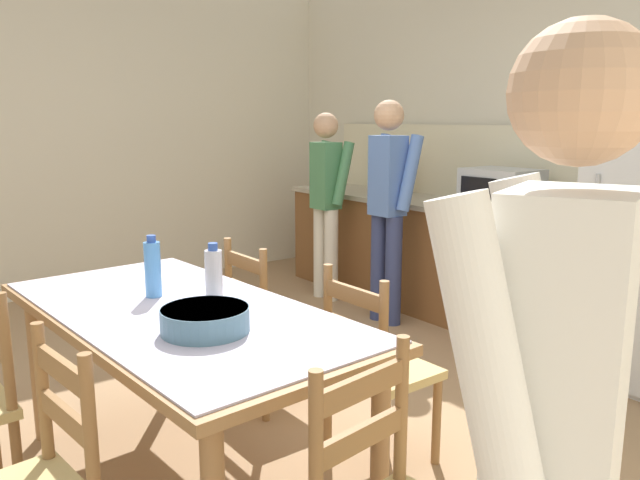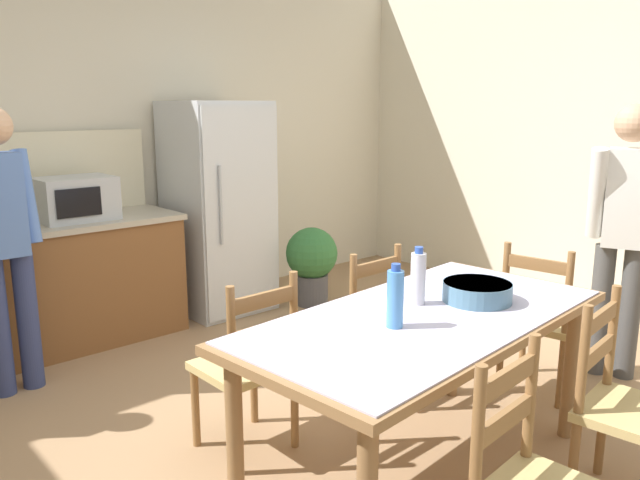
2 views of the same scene
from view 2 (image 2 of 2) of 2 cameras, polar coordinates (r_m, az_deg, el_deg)
ground_plane at (r=3.30m, az=-0.21°, el=-18.43°), size 8.32×8.32×0.00m
wall_back at (r=5.14m, az=-20.55°, el=8.94°), size 6.52×0.12×2.90m
wall_right at (r=5.56m, az=26.12°, el=8.67°), size 0.12×5.20×2.90m
refrigerator at (r=5.17m, az=-9.25°, el=2.93°), size 0.71×0.73×1.71m
microwave at (r=4.65m, az=-21.46°, el=3.55°), size 0.50×0.39×0.30m
dining_table at (r=2.83m, az=9.59°, el=-8.33°), size 1.88×1.02×0.78m
bottle_near_centre at (r=2.58m, az=6.89°, el=-5.29°), size 0.07×0.07×0.27m
bottle_off_centre at (r=2.89m, az=8.95°, el=-3.42°), size 0.07×0.07×0.27m
serving_bowl at (r=3.01m, az=14.18°, el=-4.50°), size 0.32×0.32×0.09m
chair_side_near_right at (r=2.98m, az=26.16°, el=-13.66°), size 0.46×0.45×0.91m
chair_side_far_right at (r=3.64m, az=3.49°, el=-7.69°), size 0.43×0.41×0.91m
chair_head_end at (r=3.91m, az=19.60°, el=-6.96°), size 0.46×0.47×0.91m
chair_side_far_left at (r=3.10m, az=-6.57°, el=-11.37°), size 0.42×0.40×0.91m
person_at_counter at (r=4.00m, az=-26.99°, el=0.28°), size 0.42×0.29×1.68m
person_by_table at (r=4.19m, az=26.00°, el=0.96°), size 0.38×0.48×1.69m
potted_plant at (r=5.30m, az=-0.77°, el=-1.87°), size 0.44×0.44×0.67m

